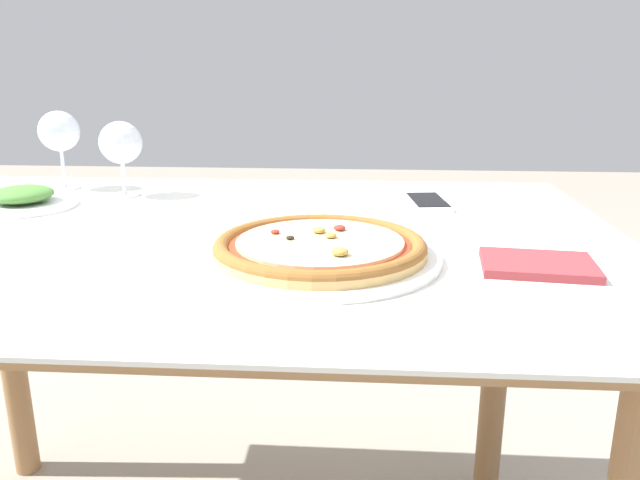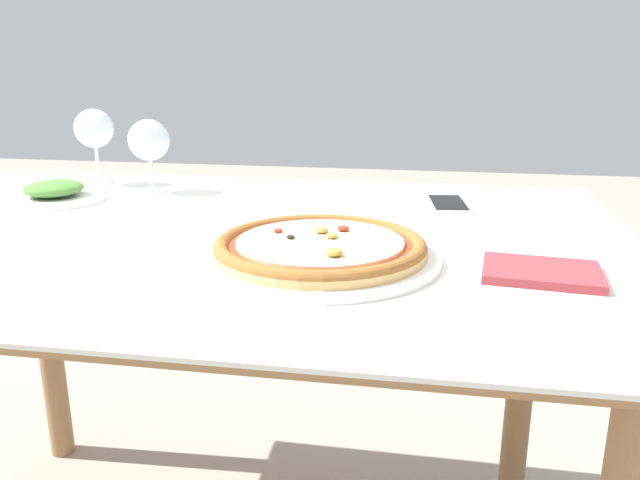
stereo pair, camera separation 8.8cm
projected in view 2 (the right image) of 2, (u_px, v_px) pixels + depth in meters
The scene contains 7 objects.
dining_table at pixel (216, 277), 1.08m from camera, with size 1.39×0.93×0.75m.
pizza_plate at pixel (320, 249), 0.89m from camera, with size 0.34×0.34×0.04m.
wine_glass_far_left at pixel (149, 141), 1.32m from camera, with size 0.09×0.09×0.16m.
wine_glass_far_right at pixel (94, 130), 1.40m from camera, with size 0.09×0.09×0.17m.
cell_phone at pixel (448, 205), 1.20m from camera, with size 0.09×0.15×0.01m.
side_plate at pixel (54, 193), 1.26m from camera, with size 0.20×0.20×0.04m.
napkin_folded at pixel (541, 272), 0.82m from camera, with size 0.16×0.13×0.01m.
Camera 2 is at (0.35, -0.98, 1.03)m, focal length 35.00 mm.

